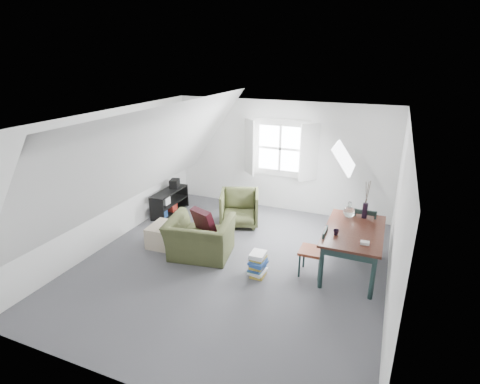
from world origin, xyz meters
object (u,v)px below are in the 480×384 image
at_px(dining_chair_far, 364,229).
at_px(magazine_stack, 258,264).
at_px(armchair_far, 239,224).
at_px(media_shelf, 169,204).
at_px(armchair_near, 201,256).
at_px(dining_table, 354,235).
at_px(dining_chair_near, 314,250).
at_px(ottoman, 167,235).

distance_m(dining_chair_far, magazine_stack, 2.10).
xyz_separation_m(armchair_far, media_shelf, (-1.69, -0.10, 0.25)).
bearing_deg(magazine_stack, dining_chair_far, 44.01).
bearing_deg(magazine_stack, armchair_near, 169.86).
xyz_separation_m(dining_chair_far, magazine_stack, (-1.50, -1.45, -0.27)).
bearing_deg(media_shelf, armchair_far, 0.54).
distance_m(armchair_far, dining_chair_far, 2.59).
relative_size(armchair_far, magazine_stack, 1.99).
relative_size(dining_table, dining_chair_near, 1.80).
relative_size(armchair_near, dining_table, 0.72).
xyz_separation_m(armchair_near, armchair_far, (0.14, 1.51, 0.00)).
bearing_deg(armchair_near, armchair_far, -104.80).
distance_m(armchair_far, ottoman, 1.68).
distance_m(dining_table, media_shelf, 4.24).
bearing_deg(magazine_stack, dining_table, 27.72).
relative_size(armchair_far, media_shelf, 0.76).
bearing_deg(dining_chair_far, dining_table, 62.87).
relative_size(dining_table, media_shelf, 1.43).
bearing_deg(dining_chair_near, media_shelf, -111.62).
xyz_separation_m(dining_table, dining_chair_near, (-0.56, -0.35, -0.22)).
distance_m(ottoman, media_shelf, 1.51).
bearing_deg(magazine_stack, armchair_far, 121.03).
xyz_separation_m(armchair_near, magazine_stack, (1.17, -0.21, 0.20)).
bearing_deg(dining_chair_far, dining_chair_near, 39.75).
xyz_separation_m(armchair_near, ottoman, (-0.78, 0.12, 0.20)).
bearing_deg(armchair_far, armchair_near, -114.91).
bearing_deg(armchair_near, dining_chair_near, 175.14).
relative_size(ottoman, dining_chair_far, 0.67).
bearing_deg(dining_chair_near, armchair_far, -128.04).
bearing_deg(armchair_near, dining_chair_far, -164.82).
distance_m(armchair_far, magazine_stack, 2.02).
bearing_deg(ottoman, dining_chair_near, 1.04).
relative_size(armchair_far, dining_table, 0.53).
xyz_separation_m(dining_chair_near, media_shelf, (-3.56, 1.25, -0.20)).
xyz_separation_m(dining_chair_far, dining_chair_near, (-0.67, -1.07, -0.03)).
bearing_deg(ottoman, media_shelf, 120.81).
distance_m(ottoman, dining_table, 3.40).
distance_m(armchair_near, dining_chair_far, 2.98).
relative_size(dining_chair_far, magazine_stack, 2.22).
height_order(dining_table, dining_chair_far, dining_chair_far).
relative_size(ottoman, media_shelf, 0.57).
bearing_deg(armchair_far, dining_chair_far, -25.99).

